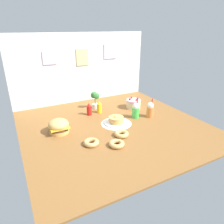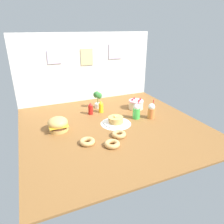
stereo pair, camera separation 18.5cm
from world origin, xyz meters
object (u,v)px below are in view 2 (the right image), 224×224
object	(u,v)px
pancake_stack	(116,121)
donut_pink_glaze	(87,141)
orange_float_cup	(151,111)
donut_chocolate	(112,144)
burger	(58,124)
mustard_bottle	(101,107)
potted_plant	(98,99)
donut_vanilla	(119,134)
cream_soda_cup	(136,111)
layer_cake	(136,104)
ketchup_bottle	(91,109)

from	to	relation	value
pancake_stack	donut_pink_glaze	bearing A→B (deg)	-145.89
orange_float_cup	donut_chocolate	size ratio (longest dim) A/B	1.61
burger	orange_float_cup	xyz separation A→B (m)	(1.17, -0.12, 0.02)
mustard_bottle	potted_plant	distance (m)	0.19
orange_float_cup	donut_pink_glaze	distance (m)	1.00
potted_plant	donut_chocolate	bearing A→B (deg)	-101.83
burger	pancake_stack	world-z (taller)	burger
donut_vanilla	burger	bearing A→B (deg)	145.59
mustard_bottle	cream_soda_cup	world-z (taller)	cream_soda_cup
mustard_bottle	donut_pink_glaze	xyz separation A→B (m)	(-0.42, -0.72, -0.05)
layer_cake	pancake_stack	bearing A→B (deg)	-143.98
pancake_stack	donut_pink_glaze	xyz separation A→B (m)	(-0.46, -0.31, -0.01)
potted_plant	layer_cake	bearing A→B (deg)	-26.77
ketchup_bottle	donut_vanilla	bearing A→B (deg)	-82.36
burger	cream_soda_cup	world-z (taller)	cream_soda_cup
burger	donut_chocolate	size ratio (longest dim) A/B	1.43
mustard_bottle	donut_vanilla	distance (m)	0.72
cream_soda_cup	potted_plant	bearing A→B (deg)	121.06
donut_pink_glaze	donut_chocolate	size ratio (longest dim) A/B	1.00
mustard_bottle	donut_chocolate	size ratio (longest dim) A/B	1.08
ketchup_bottle	donut_vanilla	xyz separation A→B (m)	(0.09, -0.71, -0.05)
burger	donut_pink_glaze	xyz separation A→B (m)	(0.22, -0.41, -0.05)
burger	layer_cake	world-z (taller)	burger
mustard_bottle	donut_pink_glaze	distance (m)	0.84
layer_cake	potted_plant	world-z (taller)	potted_plant
donut_pink_glaze	potted_plant	size ratio (longest dim) A/B	0.61
layer_cake	donut_pink_glaze	bearing A→B (deg)	-144.91
burger	potted_plant	xyz separation A→B (m)	(0.66, 0.49, 0.06)
mustard_bottle	donut_pink_glaze	world-z (taller)	mustard_bottle
mustard_bottle	donut_chocolate	xyz separation A→B (m)	(-0.20, -0.87, -0.05)
orange_float_cup	donut_pink_glaze	size ratio (longest dim) A/B	1.61
orange_float_cup	donut_chocolate	xyz separation A→B (m)	(-0.73, -0.43, -0.07)
layer_cake	cream_soda_cup	world-z (taller)	cream_soda_cup
burger	potted_plant	size ratio (longest dim) A/B	0.87
mustard_bottle	donut_vanilla	bearing A→B (deg)	-94.57
ketchup_bottle	mustard_bottle	world-z (taller)	same
burger	donut_pink_glaze	bearing A→B (deg)	-61.71
donut_pink_glaze	donut_chocolate	distance (m)	0.26
burger	ketchup_bottle	bearing A→B (deg)	32.19
pancake_stack	potted_plant	bearing A→B (deg)	92.29
donut_pink_glaze	donut_vanilla	distance (m)	0.36
donut_chocolate	potted_plant	size ratio (longest dim) A/B	0.61
cream_soda_cup	donut_chocolate	distance (m)	0.74
mustard_bottle	cream_soda_cup	size ratio (longest dim) A/B	0.67
cream_soda_cup	orange_float_cup	bearing A→B (deg)	-19.46
donut_chocolate	cream_soda_cup	bearing A→B (deg)	41.80
pancake_stack	potted_plant	distance (m)	0.60
cream_soda_cup	donut_chocolate	size ratio (longest dim) A/B	1.61
pancake_stack	orange_float_cup	xyz separation A→B (m)	(0.49, -0.02, 0.06)
pancake_stack	donut_vanilla	size ratio (longest dim) A/B	1.83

